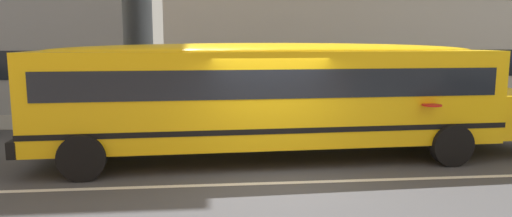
# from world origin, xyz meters

# --- Properties ---
(ground_plane) EXTENTS (400.00, 400.00, 0.00)m
(ground_plane) POSITION_xyz_m (0.00, 0.00, 0.00)
(ground_plane) COLOR #424244
(sidewalk_far) EXTENTS (120.00, 3.00, 0.01)m
(sidewalk_far) POSITION_xyz_m (0.00, 7.90, 0.01)
(sidewalk_far) COLOR gray
(sidewalk_far) RESTS_ON ground_plane
(lane_centreline) EXTENTS (110.00, 0.16, 0.01)m
(lane_centreline) POSITION_xyz_m (0.00, 0.00, 0.00)
(lane_centreline) COLOR silver
(lane_centreline) RESTS_ON ground_plane
(school_bus) EXTENTS (12.64, 3.06, 2.81)m
(school_bus) POSITION_xyz_m (0.32, 1.95, 1.67)
(school_bus) COLOR yellow
(school_bus) RESTS_ON ground_plane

